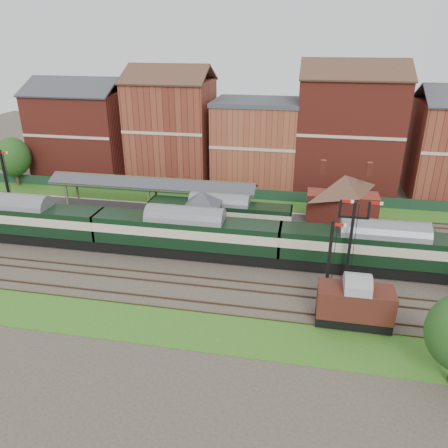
% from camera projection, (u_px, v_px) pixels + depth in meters
% --- Properties ---
extents(ground, '(160.00, 160.00, 0.00)m').
position_uv_depth(ground, '(224.00, 259.00, 44.97)').
color(ground, '#473D33').
rests_on(ground, ground).
extents(grass_back, '(90.00, 4.50, 0.06)m').
position_uv_depth(grass_back, '(246.00, 204.00, 59.35)').
color(grass_back, '#2D6619').
rests_on(grass_back, ground).
extents(grass_front, '(90.00, 5.00, 0.06)m').
position_uv_depth(grass_front, '(195.00, 329.00, 34.17)').
color(grass_front, '#2D6619').
rests_on(grass_front, ground).
extents(fence, '(90.00, 0.12, 1.50)m').
position_uv_depth(fence, '(249.00, 194.00, 60.86)').
color(fence, '#193823').
rests_on(fence, ground).
extents(platform, '(55.00, 3.40, 1.00)m').
position_uv_depth(platform, '(200.00, 215.00, 54.42)').
color(platform, '#2D2D2D').
rests_on(platform, ground).
extents(signal_box, '(5.40, 5.40, 6.00)m').
position_uv_depth(signal_box, '(202.00, 216.00, 47.14)').
color(signal_box, '#647352').
rests_on(signal_box, ground).
extents(brick_hut, '(3.20, 2.64, 2.94)m').
position_uv_depth(brick_hut, '(276.00, 239.00, 46.54)').
color(brick_hut, maroon).
rests_on(brick_hut, ground).
extents(station_building, '(8.10, 8.10, 5.90)m').
position_uv_depth(station_building, '(343.00, 198.00, 50.05)').
color(station_building, maroon).
rests_on(station_building, platform).
extents(canopy, '(26.00, 3.89, 4.08)m').
position_uv_depth(canopy, '(152.00, 181.00, 53.83)').
color(canopy, '#484F31').
rests_on(canopy, platform).
extents(semaphore_bracket, '(3.60, 0.25, 8.18)m').
position_uv_depth(semaphore_bracket, '(351.00, 238.00, 38.76)').
color(semaphore_bracket, black).
rests_on(semaphore_bracket, ground).
extents(semaphore_platform_end, '(1.23, 0.25, 8.00)m').
position_uv_depth(semaphore_platform_end, '(6.00, 180.00, 55.75)').
color(semaphore_platform_end, black).
rests_on(semaphore_platform_end, ground).
extents(semaphore_siding, '(1.23, 0.25, 8.00)m').
position_uv_depth(semaphore_siding, '(329.00, 265.00, 35.26)').
color(semaphore_siding, black).
rests_on(semaphore_siding, ground).
extents(town_backdrop, '(69.00, 10.00, 16.00)m').
position_uv_depth(town_backdrop, '(255.00, 138.00, 64.68)').
color(town_backdrop, maroon).
rests_on(town_backdrop, ground).
extents(dmu_train, '(57.52, 3.02, 4.42)m').
position_uv_depth(dmu_train, '(186.00, 233.00, 44.63)').
color(dmu_train, black).
rests_on(dmu_train, ground).
extents(platform_railcar, '(16.46, 2.60, 3.79)m').
position_uv_depth(platform_railcar, '(220.00, 214.00, 50.23)').
color(platform_railcar, black).
rests_on(platform_railcar, ground).
extents(goods_van_a, '(5.78, 2.51, 3.51)m').
position_uv_depth(goods_van_a, '(355.00, 304.00, 33.95)').
color(goods_van_a, black).
rests_on(goods_van_a, ground).
extents(tree_back, '(5.01, 5.01, 7.32)m').
position_uv_depth(tree_back, '(13.00, 157.00, 64.93)').
color(tree_back, '#382619').
rests_on(tree_back, ground).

